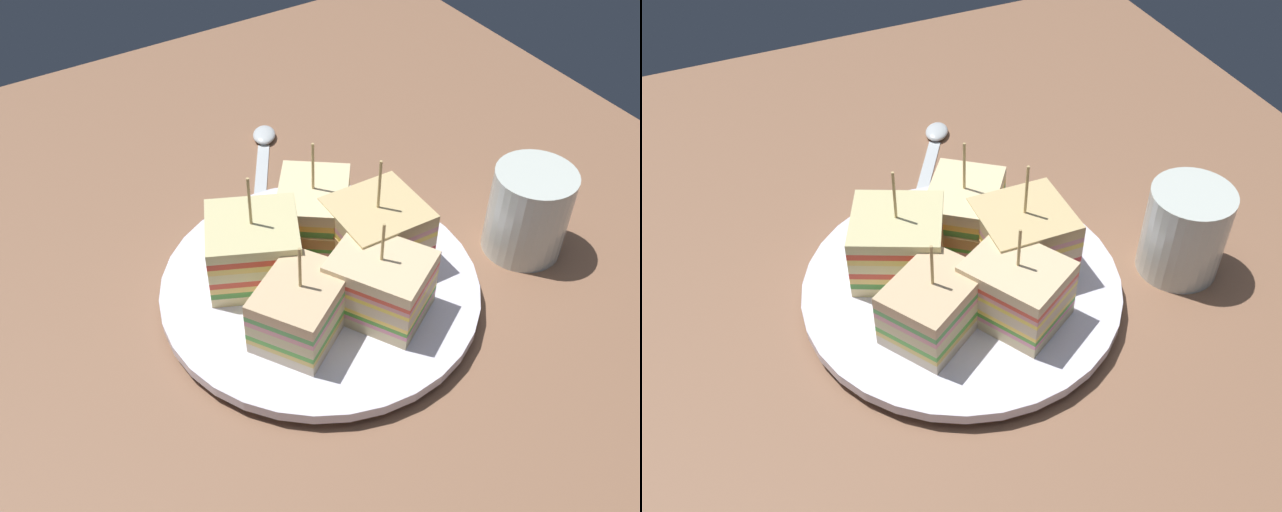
{
  "view_description": "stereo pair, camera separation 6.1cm",
  "coord_description": "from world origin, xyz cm",
  "views": [
    {
      "loc": [
        37.39,
        -23.16,
        46.67
      ],
      "look_at": [
        0.0,
        0.0,
        4.78
      ],
      "focal_mm": 42.29,
      "sensor_mm": 36.0,
      "label": 1
    },
    {
      "loc": [
        40.22,
        -17.79,
        46.67
      ],
      "look_at": [
        0.0,
        0.0,
        4.78
      ],
      "focal_mm": 42.29,
      "sensor_mm": 36.0,
      "label": 2
    }
  ],
  "objects": [
    {
      "name": "sandwich_wedge_3",
      "position": [
        -3.65,
        -4.1,
        4.61
      ],
      "size": [
        9.4,
        9.65,
        10.15
      ],
      "rotation": [
        0.0,
        0.0,
        7.42
      ],
      "color": "beige",
      "rests_on": "plate"
    },
    {
      "name": "sandwich_wedge_0",
      "position": [
        4.95,
        2.36,
        4.52
      ],
      "size": [
        9.41,
        8.86,
        9.01
      ],
      "rotation": [
        0.0,
        0.0,
        3.67
      ],
      "color": "beige",
      "rests_on": "plate"
    },
    {
      "name": "spoon",
      "position": [
        -21.17,
        6.09,
        0.39
      ],
      "size": [
        13.21,
        8.98,
        1.0
      ],
      "rotation": [
        0.0,
        0.0,
        2.6
      ],
      "color": "silver",
      "rests_on": "ground_plane"
    },
    {
      "name": "plate",
      "position": [
        0.0,
        0.0,
        1.08
      ],
      "size": [
        26.62,
        26.62,
        1.78
      ],
      "color": "white",
      "rests_on": "ground_plane"
    },
    {
      "name": "sandwich_wedge_2",
      "position": [
        -4.94,
        2.37,
        4.57
      ],
      "size": [
        9.46,
        9.11,
        10.11
      ],
      "rotation": [
        0.0,
        0.0,
        5.65
      ],
      "color": "#CFB385",
      "rests_on": "plate"
    },
    {
      "name": "ground_plane",
      "position": [
        0.0,
        0.0,
        -0.9
      ],
      "size": [
        97.34,
        88.75,
        1.8
      ],
      "primitive_type": "cube",
      "color": "#885E44"
    },
    {
      "name": "drinking_glass",
      "position": [
        4.2,
        18.85,
        3.56
      ],
      "size": [
        7.08,
        7.08,
        8.22
      ],
      "color": "silver",
      "rests_on": "ground_plane"
    },
    {
      "name": "sandwich_wedge_4",
      "position": [
        3.74,
        -4.0,
        4.3
      ],
      "size": [
        8.75,
        9.3,
        8.8
      ],
      "rotation": [
        0.0,
        0.0,
        8.43
      ],
      "color": "beige",
      "rests_on": "plate"
    },
    {
      "name": "sandwich_wedge_1",
      "position": [
        0.12,
        5.48,
        4.63
      ],
      "size": [
        7.15,
        7.66,
        10.3
      ],
      "rotation": [
        0.0,
        0.0,
        4.68
      ],
      "color": "#CFB389",
      "rests_on": "plate"
    }
  ]
}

